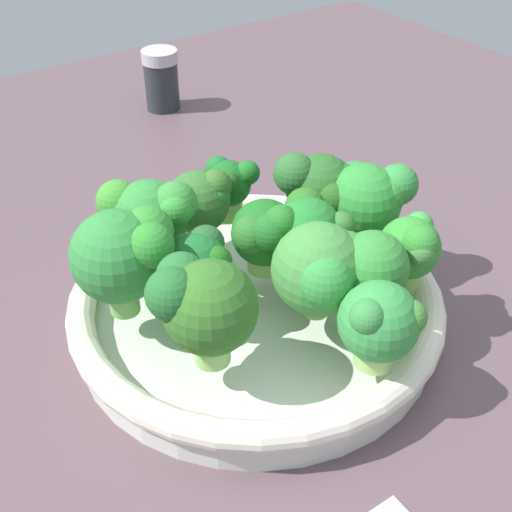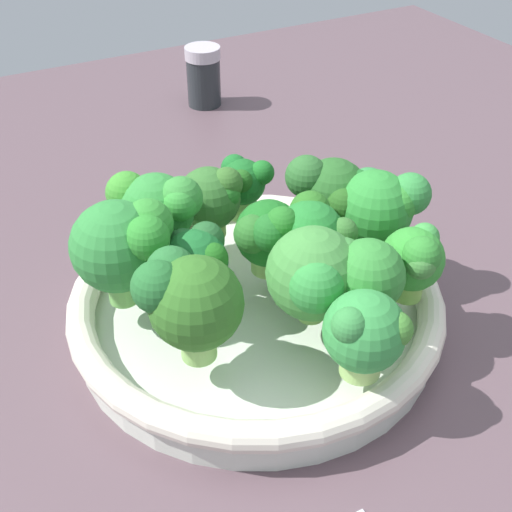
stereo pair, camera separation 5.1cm
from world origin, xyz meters
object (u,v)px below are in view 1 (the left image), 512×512
object	(u,v)px
bowl	(256,306)
broccoli_floret_10	(366,266)
broccoli_floret_7	(368,197)
broccoli_floret_12	(124,254)
broccoli_floret_3	(202,304)
broccoli_floret_9	(199,264)
broccoli_floret_6	(321,188)
broccoli_floret_11	(380,323)
broccoli_floret_8	(229,184)
broccoli_floret_1	(201,202)
broccoli_floret_2	(309,231)
broccoli_floret_0	(317,273)
broccoli_floret_4	(151,215)
broccoli_floret_13	(412,248)
broccoli_floret_5	(262,235)
pepper_shaker	(161,79)

from	to	relation	value
bowl	broccoli_floret_10	size ratio (longest dim) A/B	4.22
broccoli_floret_7	broccoli_floret_12	xyz separation A→B (cm)	(3.00, 20.37, 1.03)
broccoli_floret_3	broccoli_floret_9	world-z (taller)	broccoli_floret_3
broccoli_floret_6	broccoli_floret_7	bearing A→B (deg)	-143.65
broccoli_floret_11	broccoli_floret_8	bearing A→B (deg)	-5.03
broccoli_floret_6	broccoli_floret_1	bearing A→B (deg)	61.13
broccoli_floret_9	broccoli_floret_10	bearing A→B (deg)	-131.42
broccoli_floret_2	broccoli_floret_7	size ratio (longest dim) A/B	0.95
broccoli_floret_7	broccoli_floret_1	bearing A→B (deg)	54.25
broccoli_floret_0	broccoli_floret_2	xyz separation A→B (cm)	(4.13, -2.57, 0.28)
broccoli_floret_8	broccoli_floret_11	distance (cm)	20.90
broccoli_floret_4	broccoli_floret_13	world-z (taller)	broccoli_floret_4
broccoli_floret_5	broccoli_floret_6	xyz separation A→B (cm)	(2.03, -7.52, 0.60)
bowl	broccoli_floret_4	distance (cm)	10.91
broccoli_floret_1	broccoli_floret_13	xyz separation A→B (cm)	(-14.72, -9.44, 0.09)
broccoli_floret_9	broccoli_floret_12	distance (cm)	5.42
broccoli_floret_0	broccoli_floret_6	xyz separation A→B (cm)	(8.63, -7.47, 0.10)
broccoli_floret_1	pepper_shaker	distance (cm)	36.35
broccoli_floret_2	broccoli_floret_7	bearing A→B (deg)	-79.47
broccoli_floret_7	broccoli_floret_13	size ratio (longest dim) A/B	1.17
broccoli_floret_4	broccoli_floret_11	size ratio (longest dim) A/B	1.23
broccoli_floret_5	broccoli_floret_10	size ratio (longest dim) A/B	0.92
broccoli_floret_4	broccoli_floret_10	xyz separation A→B (cm)	(-13.84, -9.63, -0.50)
broccoli_floret_1	broccoli_floret_7	xyz separation A→B (cm)	(-8.01, -11.12, 0.52)
broccoli_floret_0	broccoli_floret_2	distance (cm)	4.87
broccoli_floret_7	broccoli_floret_8	world-z (taller)	broccoli_floret_7
broccoli_floret_5	broccoli_floret_13	bearing A→B (deg)	-133.85
bowl	broccoli_floret_5	distance (cm)	5.87
broccoli_floret_13	broccoli_floret_3	bearing A→B (deg)	82.44
broccoli_floret_9	pepper_shaker	world-z (taller)	broccoli_floret_9
broccoli_floret_2	broccoli_floret_13	size ratio (longest dim) A/B	1.11
broccoli_floret_1	broccoli_floret_12	xyz separation A→B (cm)	(-5.00, 9.25, 1.55)
broccoli_floret_4	broccoli_floret_13	xyz separation A→B (cm)	(-13.52, -14.64, -1.13)
broccoli_floret_6	pepper_shaker	distance (cm)	38.75
broccoli_floret_3	broccoli_floret_5	xyz separation A→B (cm)	(5.60, -8.71, -1.23)
broccoli_floret_7	pepper_shaker	world-z (taller)	broccoli_floret_7
broccoli_floret_9	broccoli_floret_0	bearing A→B (deg)	-137.27
broccoli_floret_4	broccoli_floret_9	bearing A→B (deg)	-173.56
broccoli_floret_0	broccoli_floret_11	xyz separation A→B (cm)	(-5.95, -0.46, -0.52)
broccoli_floret_3	broccoli_floret_4	distance (cm)	11.50
broccoli_floret_7	broccoli_floret_12	size ratio (longest dim) A/B	0.87
broccoli_floret_4	broccoli_floret_9	world-z (taller)	broccoli_floret_4
broccoli_floret_6	broccoli_floret_0	bearing A→B (deg)	139.11
broccoli_floret_5	broccoli_floret_7	size ratio (longest dim) A/B	0.87
broccoli_floret_6	broccoli_floret_8	world-z (taller)	broccoli_floret_6
broccoli_floret_2	broccoli_floret_1	bearing A→B (deg)	22.61
broccoli_floret_7	broccoli_floret_11	distance (cm)	14.76
broccoli_floret_4	broccoli_floret_6	xyz separation A→B (cm)	(-3.65, -14.00, -0.59)
broccoli_floret_6	broccoli_floret_10	xyz separation A→B (cm)	(-10.19, 4.37, 0.09)
broccoli_floret_0	broccoli_floret_1	size ratio (longest dim) A/B	1.16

